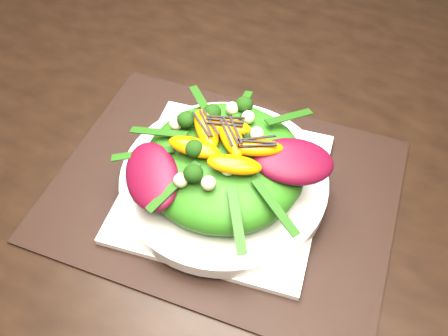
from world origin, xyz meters
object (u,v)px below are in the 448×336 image
at_px(placemat, 224,189).
at_px(salad_bowl, 224,180).
at_px(plate_base, 224,186).
at_px(lettuce_mound, 224,164).
at_px(dining_table, 325,157).
at_px(orange_segment, 218,128).

height_order(placemat, salad_bowl, salad_bowl).
distance_m(plate_base, salad_bowl, 0.02).
xyz_separation_m(salad_bowl, lettuce_mound, (0.00, 0.00, 0.03)).
relative_size(dining_table, salad_bowl, 5.82).
distance_m(dining_table, plate_base, 0.17).
bearing_deg(plate_base, dining_table, 53.18).
relative_size(placemat, lettuce_mound, 2.17).
height_order(salad_bowl, orange_segment, orange_segment).
bearing_deg(salad_bowl, orange_segment, 137.13).
bearing_deg(lettuce_mound, orange_segment, 137.13).
relative_size(placemat, salad_bowl, 1.66).
height_order(dining_table, orange_segment, dining_table).
bearing_deg(salad_bowl, placemat, 0.00).
height_order(placemat, orange_segment, orange_segment).
distance_m(placemat, lettuce_mound, 0.06).
height_order(placemat, lettuce_mound, lettuce_mound).
distance_m(plate_base, lettuce_mound, 0.05).
distance_m(placemat, plate_base, 0.01).
bearing_deg(orange_segment, lettuce_mound, -42.87).
xyz_separation_m(dining_table, salad_bowl, (-0.10, -0.14, 0.04)).
bearing_deg(placemat, dining_table, 53.18).
relative_size(lettuce_mound, orange_segment, 3.23).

